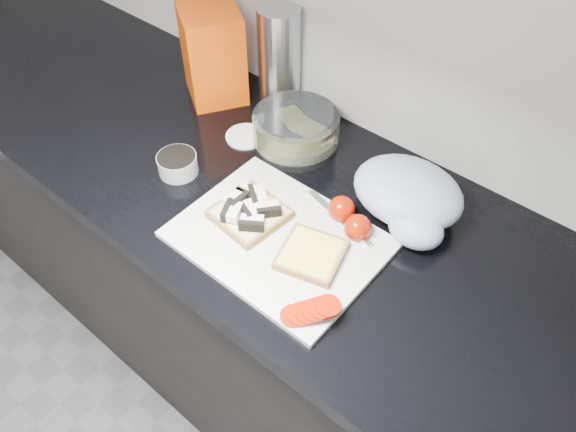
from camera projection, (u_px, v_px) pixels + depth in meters
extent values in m
cube|color=black|center=(275.00, 305.00, 1.58)|extent=(3.50, 0.60, 0.86)
cube|color=black|center=(272.00, 193.00, 1.25)|extent=(3.50, 0.64, 0.04)
cube|color=silver|center=(278.00, 239.00, 1.13)|extent=(0.40, 0.30, 0.01)
cube|color=beige|center=(250.00, 214.00, 1.15)|extent=(0.14, 0.14, 0.02)
cube|color=white|center=(251.00, 192.00, 1.17)|extent=(0.05, 0.03, 0.02)
cube|color=black|center=(251.00, 192.00, 1.17)|extent=(0.05, 0.02, 0.02)
cube|color=white|center=(259.00, 195.00, 1.16)|extent=(0.05, 0.05, 0.02)
cube|color=black|center=(259.00, 195.00, 1.16)|extent=(0.05, 0.04, 0.02)
cube|color=white|center=(268.00, 208.00, 1.14)|extent=(0.05, 0.05, 0.02)
cube|color=black|center=(268.00, 208.00, 1.14)|extent=(0.04, 0.05, 0.02)
cube|color=white|center=(235.00, 199.00, 1.15)|extent=(0.03, 0.05, 0.02)
cube|color=black|center=(235.00, 199.00, 1.15)|extent=(0.01, 0.05, 0.02)
cube|color=white|center=(251.00, 210.00, 1.14)|extent=(0.05, 0.04, 0.02)
cube|color=black|center=(251.00, 210.00, 1.14)|extent=(0.05, 0.03, 0.02)
cube|color=white|center=(252.00, 222.00, 1.11)|extent=(0.05, 0.05, 0.02)
cube|color=black|center=(252.00, 222.00, 1.11)|extent=(0.05, 0.04, 0.02)
cube|color=white|center=(233.00, 212.00, 1.13)|extent=(0.04, 0.05, 0.02)
cube|color=black|center=(233.00, 212.00, 1.13)|extent=(0.03, 0.05, 0.02)
cube|color=beige|center=(311.00, 255.00, 1.08)|extent=(0.14, 0.14, 0.02)
cube|color=#FDEE4A|center=(311.00, 252.00, 1.07)|extent=(0.12, 0.12, 0.00)
cylinder|color=#9A1803|center=(293.00, 316.00, 0.99)|extent=(0.06, 0.06, 0.01)
cylinder|color=#9A1803|center=(300.00, 314.00, 0.99)|extent=(0.06, 0.06, 0.01)
cylinder|color=#9A1803|center=(307.00, 312.00, 0.99)|extent=(0.06, 0.06, 0.01)
cylinder|color=#9A1803|center=(314.00, 310.00, 0.99)|extent=(0.07, 0.07, 0.01)
cylinder|color=#9A1803|center=(321.00, 308.00, 0.99)|extent=(0.07, 0.07, 0.01)
cylinder|color=#9A1803|center=(328.00, 306.00, 0.99)|extent=(0.07, 0.07, 0.01)
cube|color=silver|center=(329.00, 209.00, 1.17)|extent=(0.13, 0.05, 0.00)
cube|color=silver|center=(360.00, 236.00, 1.12)|extent=(0.06, 0.03, 0.01)
cylinder|color=#939797|center=(178.00, 164.00, 1.25)|extent=(0.09, 0.09, 0.04)
cylinder|color=black|center=(176.00, 158.00, 1.24)|extent=(0.09, 0.09, 0.01)
cylinder|color=white|center=(246.00, 136.00, 1.35)|extent=(0.11, 0.11, 0.01)
cylinder|color=silver|center=(296.00, 130.00, 1.30)|extent=(0.20, 0.20, 0.08)
cube|color=#FDEE4A|center=(292.00, 129.00, 1.32)|extent=(0.07, 0.07, 0.04)
cube|color=#F6E093|center=(307.00, 144.00, 1.30)|extent=(0.07, 0.06, 0.02)
cube|color=#F23E04|center=(213.00, 55.00, 1.39)|extent=(0.20, 0.19, 0.23)
cylinder|color=#AAAAAE|center=(279.00, 56.00, 1.36)|extent=(0.10, 0.10, 0.25)
ellipsoid|color=silver|center=(408.00, 192.00, 1.15)|extent=(0.24, 0.20, 0.10)
ellipsoid|color=silver|center=(416.00, 228.00, 1.11)|extent=(0.12, 0.10, 0.07)
sphere|color=#9A1803|center=(341.00, 209.00, 1.15)|extent=(0.06, 0.06, 0.06)
sphere|color=#9A1803|center=(358.00, 228.00, 1.12)|extent=(0.06, 0.06, 0.06)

